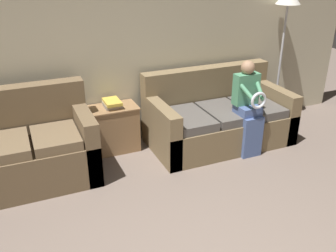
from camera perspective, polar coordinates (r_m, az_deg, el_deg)
wall_back at (r=4.75m, az=-8.97°, el=11.61°), size 7.30×0.06×2.55m
couch_main at (r=5.05m, az=7.53°, el=1.13°), size 1.85×0.98×0.95m
couch_side at (r=4.40m, az=-20.02°, el=-3.45°), size 1.34×0.86×1.02m
child_left_seated at (r=4.70m, az=12.21°, el=3.12°), size 0.32×0.37×1.18m
side_shelf at (r=4.83m, az=-8.18°, el=-0.29°), size 0.60×0.38×0.60m
book_stack at (r=4.70m, az=-8.50°, el=3.44°), size 0.21×0.29×0.09m
floor_lamp at (r=5.63m, az=17.70°, el=16.68°), size 0.34×0.34×1.92m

